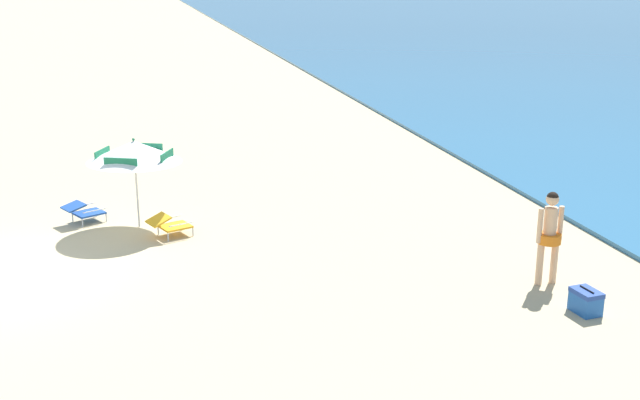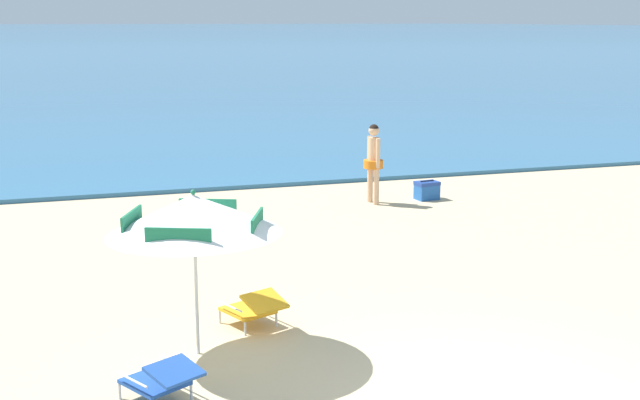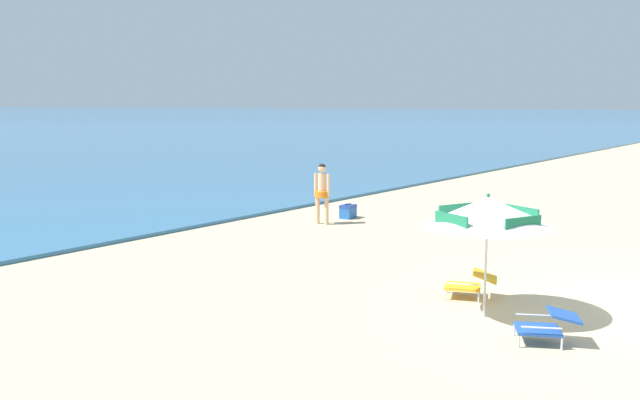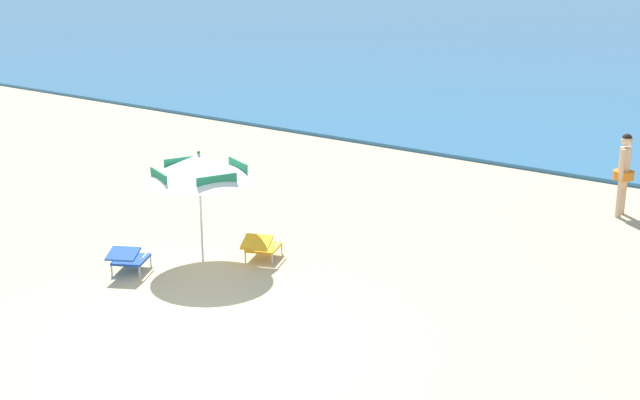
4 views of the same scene
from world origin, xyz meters
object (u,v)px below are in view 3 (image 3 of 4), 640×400
Objects in this scene: lounge_chair_under_umbrella at (547,324)px; lounge_chair_beside_umbrella at (470,283)px; person_standing_near_shore at (322,189)px; beach_umbrella_striped_main at (488,212)px; cooler_box at (348,211)px.

lounge_chair_under_umbrella is 2.29m from lounge_chair_beside_umbrella.
lounge_chair_beside_umbrella is at bearing -122.81° from person_standing_near_shore.
lounge_chair_under_umbrella is at bearing -115.65° from beach_umbrella_striped_main.
beach_umbrella_striped_main is 9.56m from cooler_box.
beach_umbrella_striped_main is 2.73× the size of lounge_chair_beside_umbrella.
beach_umbrella_striped_main is at bearing -142.74° from lounge_chair_beside_umbrella.
lounge_chair_under_umbrella is 1.86× the size of cooler_box.
cooler_box is (6.82, 8.27, -0.08)m from lounge_chair_under_umbrella.
beach_umbrella_striped_main reaches higher than cooler_box.
beach_umbrella_striped_main is at bearing -125.15° from person_standing_near_shore.
person_standing_near_shore is at bearing 54.85° from beach_umbrella_striped_main.
lounge_chair_under_umbrella is 0.58× the size of person_standing_near_shore.
lounge_chair_beside_umbrella is 8.43m from cooler_box.
lounge_chair_beside_umbrella reaches higher than lounge_chair_under_umbrella.
lounge_chair_beside_umbrella is 0.59× the size of person_standing_near_shore.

